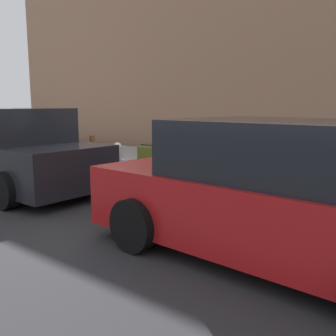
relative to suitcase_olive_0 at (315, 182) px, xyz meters
name	(u,v)px	position (x,y,z in m)	size (l,w,h in m)	color
ground_plane	(110,185)	(4.19, 0.56, -0.50)	(40.00, 40.00, 0.00)	#28282B
sidewalk_curb	(179,167)	(4.19, -1.94, -0.43)	(18.00, 5.00, 0.14)	gray
suitcase_olive_0	(315,182)	(0.00, 0.00, 0.00)	(0.41, 0.25, 1.03)	#59601E
suitcase_red_1	(286,180)	(0.49, -0.04, -0.03)	(0.38, 0.26, 0.98)	red
suitcase_teal_2	(260,178)	(0.97, -0.07, -0.05)	(0.37, 0.23, 0.87)	#0F606B
suitcase_black_3	(231,174)	(1.51, 0.02, -0.03)	(0.50, 0.28, 0.71)	black
suitcase_silver_4	(205,172)	(2.05, 0.05, -0.06)	(0.38, 0.24, 0.66)	#9EA0A8
suitcase_maroon_5	(186,171)	(2.54, 0.02, -0.08)	(0.40, 0.23, 0.61)	maroon
suitcase_navy_6	(165,164)	(3.03, 0.07, 0.00)	(0.39, 0.29, 1.01)	navy
suitcase_olive_7	(148,163)	(3.55, 0.02, -0.02)	(0.45, 0.22, 0.74)	#59601E
fire_hydrant	(118,157)	(4.50, 0.01, 0.01)	(0.39, 0.21, 0.72)	#99999E
bollard_post	(93,153)	(5.20, 0.16, 0.07)	(0.14, 0.14, 0.86)	brown
parked_car_red_0	(280,195)	(-0.29, 2.09, 0.23)	(4.46, 2.29, 1.56)	#AD1619
parked_car_charcoal_1	(11,152)	(5.45, 2.09, 0.27)	(4.51, 2.03, 1.65)	black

